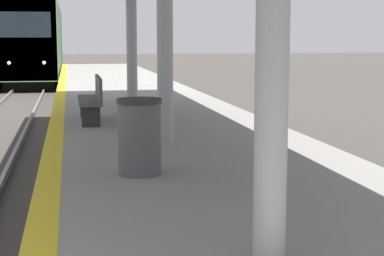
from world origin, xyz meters
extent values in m
cube|color=black|center=(0.00, 39.00, 0.28)|extent=(2.42, 18.84, 0.55)
cube|color=#477247|center=(0.00, 39.00, 2.49)|extent=(2.85, 20.93, 3.88)
cube|color=red|center=(0.00, 28.61, 2.49)|extent=(2.80, 0.16, 3.80)
cube|color=black|center=(0.00, 28.55, 3.17)|extent=(2.28, 0.06, 1.16)
cube|color=gray|center=(0.00, 39.00, 4.55)|extent=(2.42, 19.89, 0.24)
sphere|color=white|center=(-0.78, 28.55, 1.42)|extent=(0.18, 0.18, 0.18)
sphere|color=white|center=(0.78, 28.55, 1.42)|extent=(0.18, 0.18, 0.18)
cylinder|color=#99999E|center=(3.43, 2.67, 2.58)|extent=(0.26, 0.26, 3.38)
cylinder|color=#99999E|center=(3.43, 8.18, 2.58)|extent=(0.26, 0.26, 3.38)
cylinder|color=#99999E|center=(3.43, 13.68, 2.58)|extent=(0.26, 0.26, 3.38)
cylinder|color=#4C4C51|center=(2.77, 5.90, 1.34)|extent=(0.54, 0.54, 0.89)
cylinder|color=#262626|center=(2.77, 5.90, 1.81)|extent=(0.57, 0.57, 0.06)
cube|color=#4C4C51|center=(2.31, 11.09, 1.33)|extent=(0.44, 1.87, 0.08)
cube|color=#4C4C51|center=(2.50, 11.09, 1.59)|extent=(0.06, 1.87, 0.44)
cube|color=#262628|center=(2.31, 10.34, 1.09)|extent=(0.35, 0.08, 0.40)
cube|color=#262628|center=(2.31, 11.83, 1.09)|extent=(0.35, 0.08, 0.40)
camera|label=1|loc=(1.93, -1.97, 2.59)|focal=60.00mm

